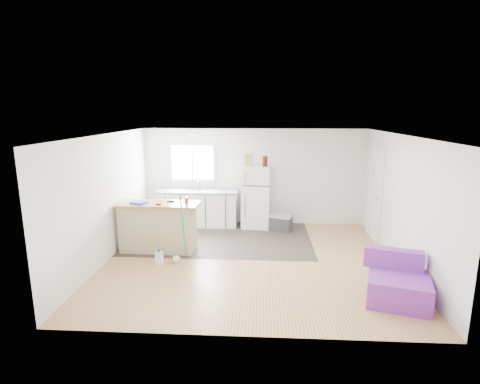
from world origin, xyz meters
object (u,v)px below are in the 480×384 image
Objects in this scene: refrigerator at (256,197)px; red_cup at (187,200)px; peninsula at (158,227)px; purple_seat at (397,284)px; cardboard_box at (249,160)px; cleaner_jug at (159,258)px; mop at (178,250)px; blue_tray at (139,203)px; bottle_left at (264,161)px; bottle_right at (266,161)px; cooler at (281,222)px; kitchen_cabinets at (198,208)px.

red_cup is at bearing -123.09° from refrigerator.
peninsula reaches higher than purple_seat.
cardboard_box reaches higher than peninsula.
peninsula is 5.80× the size of cleaner_jug.
blue_tray is at bearing 150.37° from mop.
bottle_left is at bearing 55.28° from mop.
peninsula is 0.82m from red_cup.
bottle_right is at bearing 39.73° from peninsula.
mop is at bearing -125.72° from bottle_left.
bottle_right is at bearing 65.71° from cleaner_jug.
bottle_left is at bearing 34.53° from blue_tray.
red_cup is at bearing 85.02° from mop.
mop is (-2.04, -2.07, 0.03)m from cooler.
kitchen_cabinets reaches higher than purple_seat.
cleaner_jug is (-3.98, 1.15, -0.14)m from purple_seat.
peninsula is at bearing -136.50° from cardboard_box.
refrigerator is 0.91m from bottle_right.
bottle_right is (1.67, 2.32, 1.41)m from mop.
purple_seat is 4.31× the size of bottle_left.
mop is (0.53, -0.59, -0.28)m from peninsula.
peninsula is 3.03m from bottle_right.
kitchen_cabinets is 1.84m from peninsula.
kitchen_cabinets is at bearing -168.08° from cooler.
cleaner_jug is at bearing -160.67° from mop.
bottle_right reaches higher than purple_seat.
red_cup is 2.41m from bottle_right.
refrigerator is at bearing 69.10° from cleaner_jug.
bottle_left is (1.62, 2.25, 1.41)m from mop.
refrigerator is 3.09m from cleaner_jug.
bottle_left is (2.15, 1.66, 1.13)m from peninsula.
cardboard_box is at bearing 174.73° from bottle_left.
cleaner_jug is at bearing -123.63° from cardboard_box.
cooler is 2.43× the size of bottle_right.
cleaner_jug is (-1.78, -2.44, -0.64)m from refrigerator.
cooler is 2.13× the size of cleaner_jug.
cleaner_jug is (-0.32, -2.46, -0.33)m from kitchen_cabinets.
blue_tray is (-4.53, 1.79, 0.76)m from purple_seat.
blue_tray is at bearing 146.00° from cleaner_jug.
cooler is at bearing -15.47° from cardboard_box.
bottle_right reaches higher than blue_tray.
purple_seat is at bearing -52.68° from refrigerator.
cleaner_jug is 1.14× the size of bottle_left.
refrigerator is 0.93m from cardboard_box.
cleaner_jug is at bearing -49.24° from blue_tray.
cleaner_jug is at bearing -129.63° from bottle_left.
refrigerator reaches higher than peninsula.
cleaner_jug is 1.26m from red_cup.
cooler is at bearing -34.86° from bottle_right.
peninsula reaches higher than cooler.
cleaner_jug is at bearing -72.99° from peninsula.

